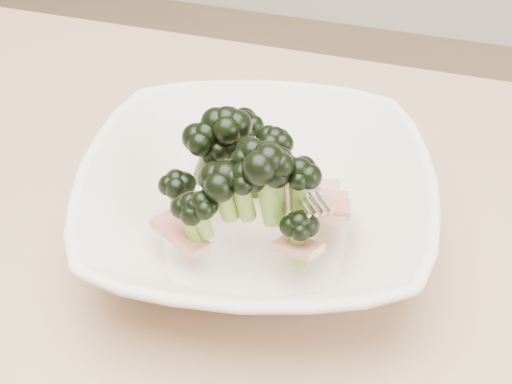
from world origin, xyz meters
TOP-DOWN VIEW (x-y plane):
  - dining_table at (0.00, 0.00)m, footprint 1.20×0.80m
  - broccoli_dish at (0.10, 0.06)m, footprint 0.35×0.35m

SIDE VIEW (x-z plane):
  - dining_table at x=0.00m, z-range 0.28..1.03m
  - broccoli_dish at x=0.10m, z-range 0.73..0.86m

